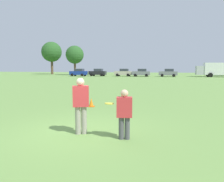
{
  "coord_description": "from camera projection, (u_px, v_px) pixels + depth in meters",
  "views": [
    {
      "loc": [
        2.74,
        -6.57,
        2.13
      ],
      "look_at": [
        0.92,
        1.05,
        1.27
      ],
      "focal_mm": 34.56,
      "sensor_mm": 36.0,
      "label": 1
    }
  ],
  "objects": [
    {
      "name": "player_defender",
      "position": [
        124.0,
        112.0,
        6.35
      ],
      "size": [
        0.49,
        0.34,
        1.49
      ],
      "color": "#4C4C51",
      "rests_on": "ground"
    },
    {
      "name": "tree_west_maple",
      "position": [
        75.0,
        55.0,
        60.97
      ],
      "size": [
        5.1,
        5.1,
        8.28
      ],
      "color": "brown",
      "rests_on": "ground"
    },
    {
      "name": "parked_car_near_right",
      "position": [
        168.0,
        73.0,
        49.97
      ],
      "size": [
        4.21,
        2.24,
        1.82
      ],
      "color": "slate",
      "rests_on": "ground"
    },
    {
      "name": "box_truck",
      "position": [
        217.0,
        69.0,
        48.45
      ],
      "size": [
        8.51,
        3.05,
        3.18
      ],
      "color": "white",
      "rests_on": "ground"
    },
    {
      "name": "parked_car_near_left",
      "position": [
        79.0,
        72.0,
        53.23
      ],
      "size": [
        4.21,
        2.24,
        1.82
      ],
      "color": "navy",
      "rests_on": "ground"
    },
    {
      "name": "parked_car_mid_left",
      "position": [
        98.0,
        72.0,
        53.61
      ],
      "size": [
        4.21,
        2.24,
        1.82
      ],
      "color": "black",
      "rests_on": "ground"
    },
    {
      "name": "player_thrower",
      "position": [
        81.0,
        103.0,
        6.84
      ],
      "size": [
        0.58,
        0.47,
        1.8
      ],
      "color": "gray",
      "rests_on": "ground"
    },
    {
      "name": "parked_car_center",
      "position": [
        123.0,
        72.0,
        52.43
      ],
      "size": [
        4.21,
        2.24,
        1.82
      ],
      "color": "#B7AD99",
      "rests_on": "ground"
    },
    {
      "name": "tree_west_oak",
      "position": [
        52.0,
        52.0,
        66.85
      ],
      "size": [
        6.18,
        6.18,
        10.05
      ],
      "color": "brown",
      "rests_on": "ground"
    },
    {
      "name": "frisbee",
      "position": [
        109.0,
        103.0,
        6.39
      ],
      "size": [
        0.27,
        0.27,
        0.04
      ],
      "color": "yellow"
    },
    {
      "name": "parked_car_mid_right",
      "position": [
        141.0,
        73.0,
        50.97
      ],
      "size": [
        4.21,
        2.24,
        1.82
      ],
      "color": "slate",
      "rests_on": "ground"
    },
    {
      "name": "traffic_cone",
      "position": [
        91.0,
        103.0,
        11.74
      ],
      "size": [
        0.32,
        0.32,
        0.48
      ],
      "color": "#D8590C",
      "rests_on": "ground"
    },
    {
      "name": "ground_plane",
      "position": [
        78.0,
        131.0,
        7.22
      ],
      "size": [
        172.27,
        172.27,
        0.0
      ],
      "primitive_type": "plane",
      "color": "#6B9347"
    }
  ]
}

